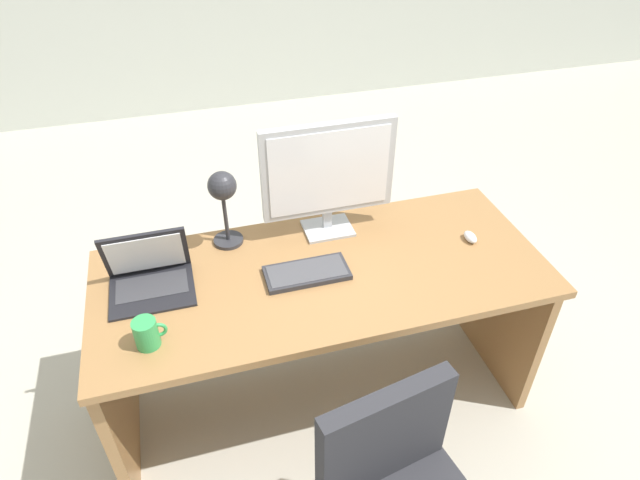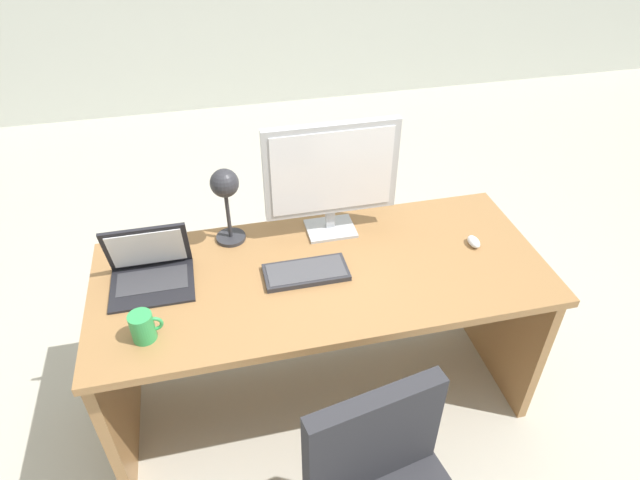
# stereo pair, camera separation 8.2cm
# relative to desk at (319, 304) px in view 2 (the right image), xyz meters

# --- Properties ---
(ground) EXTENTS (12.00, 12.00, 0.00)m
(ground) POSITION_rel_desk_xyz_m (0.00, 1.45, -0.53)
(ground) COLOR #B7B2A3
(desk) EXTENTS (1.73, 0.74, 0.76)m
(desk) POSITION_rel_desk_xyz_m (0.00, 0.00, 0.00)
(desk) COLOR #9E7042
(desk) RESTS_ON ground
(monitor) EXTENTS (0.53, 0.16, 0.48)m
(monitor) POSITION_rel_desk_xyz_m (0.09, 0.20, 0.50)
(monitor) COLOR #B7BABF
(monitor) RESTS_ON desk
(laptop) EXTENTS (0.30, 0.25, 0.23)m
(laptop) POSITION_rel_desk_xyz_m (-0.63, 0.05, 0.30)
(laptop) COLOR black
(laptop) RESTS_ON desk
(keyboard) EXTENTS (0.32, 0.15, 0.02)m
(keyboard) POSITION_rel_desk_xyz_m (-0.06, -0.06, 0.24)
(keyboard) COLOR #2D2D33
(keyboard) RESTS_ON desk
(mouse) EXTENTS (0.04, 0.08, 0.03)m
(mouse) POSITION_rel_desk_xyz_m (0.63, -0.04, 0.24)
(mouse) COLOR silver
(mouse) RESTS_ON desk
(desk_lamp) EXTENTS (0.12, 0.14, 0.34)m
(desk_lamp) POSITION_rel_desk_xyz_m (-0.32, 0.20, 0.47)
(desk_lamp) COLOR #2D2D33
(desk_lamp) RESTS_ON desk
(coffee_mug) EXTENTS (0.11, 0.08, 0.10)m
(coffee_mug) POSITION_rel_desk_xyz_m (-0.65, -0.25, 0.28)
(coffee_mug) COLOR green
(coffee_mug) RESTS_ON desk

